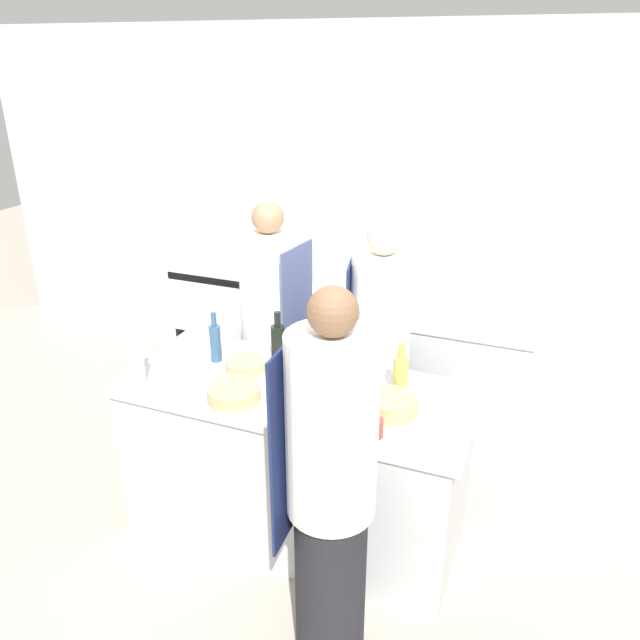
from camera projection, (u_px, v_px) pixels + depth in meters
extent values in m
plane|color=#A89E8E|center=(298.00, 524.00, 3.70)|extent=(16.00, 16.00, 0.00)
cube|color=silver|center=(403.00, 212.00, 4.96)|extent=(8.00, 0.06, 2.80)
cube|color=#B7BABC|center=(297.00, 462.00, 3.52)|extent=(1.83, 0.79, 0.89)
cube|color=#B7BABC|center=(296.00, 390.00, 3.34)|extent=(1.90, 0.82, 0.04)
cube|color=#B7BABC|center=(386.00, 369.00, 4.56)|extent=(1.99, 0.53, 0.89)
cube|color=#B7BABC|center=(388.00, 310.00, 4.37)|extent=(2.08, 0.55, 0.04)
cube|color=#B7BABC|center=(231.00, 314.00, 5.44)|extent=(0.84, 0.72, 0.94)
cube|color=black|center=(212.00, 352.00, 5.22)|extent=(0.67, 0.01, 0.33)
cube|color=black|center=(206.00, 280.00, 4.97)|extent=(0.71, 0.01, 0.06)
cylinder|color=black|center=(330.00, 583.00, 2.76)|extent=(0.31, 0.31, 0.84)
cylinder|color=silver|center=(332.00, 427.00, 2.44)|extent=(0.37, 0.37, 0.79)
cube|color=#19234C|center=(287.00, 443.00, 2.54)|extent=(0.03, 0.35, 0.89)
sphere|color=brown|center=(333.00, 312.00, 2.24)|extent=(0.19, 0.19, 0.19)
cylinder|color=black|center=(274.00, 396.00, 4.28)|extent=(0.33, 0.33, 0.81)
cylinder|color=white|center=(270.00, 290.00, 3.97)|extent=(0.39, 0.39, 0.75)
cube|color=#4C567F|center=(297.00, 312.00, 3.92)|extent=(0.06, 0.37, 0.86)
sphere|color=#9E7051|center=(268.00, 217.00, 3.78)|extent=(0.20, 0.20, 0.20)
cylinder|color=black|center=(376.00, 419.00, 4.04)|extent=(0.31, 0.31, 0.78)
cylinder|color=white|center=(381.00, 312.00, 3.74)|extent=(0.37, 0.37, 0.72)
cube|color=#19234C|center=(349.00, 326.00, 3.81)|extent=(0.09, 0.34, 0.82)
sphere|color=beige|center=(384.00, 238.00, 3.56)|extent=(0.20, 0.20, 0.20)
cylinder|color=#2D5175|center=(215.00, 344.00, 3.57)|extent=(0.06, 0.06, 0.22)
cylinder|color=#2D5175|center=(214.00, 320.00, 3.51)|extent=(0.03, 0.03, 0.08)
cylinder|color=#B2A84C|center=(400.00, 376.00, 3.23)|extent=(0.08, 0.08, 0.21)
cylinder|color=#B2A84C|center=(402.00, 351.00, 3.17)|extent=(0.04, 0.04, 0.08)
cylinder|color=black|center=(278.00, 345.00, 3.55)|extent=(0.08, 0.08, 0.23)
cylinder|color=black|center=(277.00, 319.00, 3.48)|extent=(0.04, 0.04, 0.09)
cylinder|color=silver|center=(138.00, 363.00, 3.33)|extent=(0.07, 0.07, 0.23)
cylinder|color=silver|center=(134.00, 336.00, 3.27)|extent=(0.03, 0.03, 0.09)
cylinder|color=#19471E|center=(311.00, 355.00, 3.46)|extent=(0.07, 0.07, 0.20)
cylinder|color=#19471E|center=(311.00, 333.00, 3.41)|extent=(0.03, 0.03, 0.08)
cylinder|color=tan|center=(234.00, 393.00, 3.20)|extent=(0.28, 0.28, 0.07)
cylinder|color=tan|center=(246.00, 365.00, 3.51)|extent=(0.23, 0.23, 0.05)
cylinder|color=tan|center=(392.00, 405.00, 3.08)|extent=(0.25, 0.25, 0.09)
cylinder|color=#B2382D|center=(375.00, 428.00, 2.89)|extent=(0.08, 0.08, 0.09)
cube|color=white|center=(190.00, 352.00, 3.70)|extent=(0.28, 0.24, 0.01)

